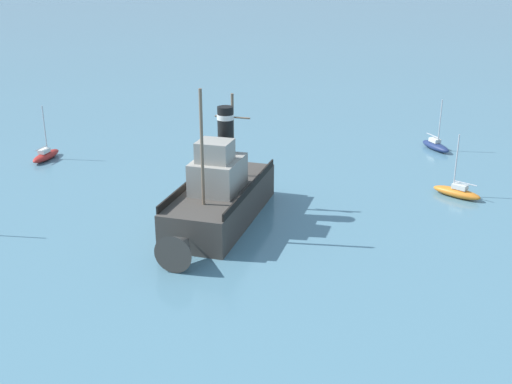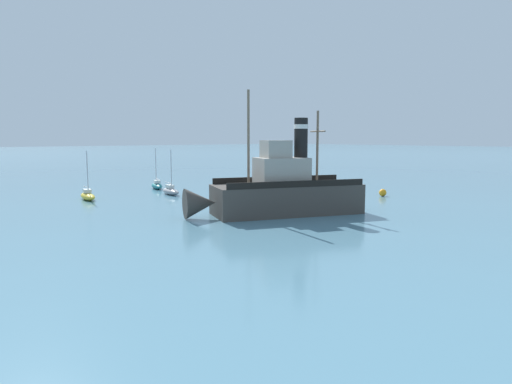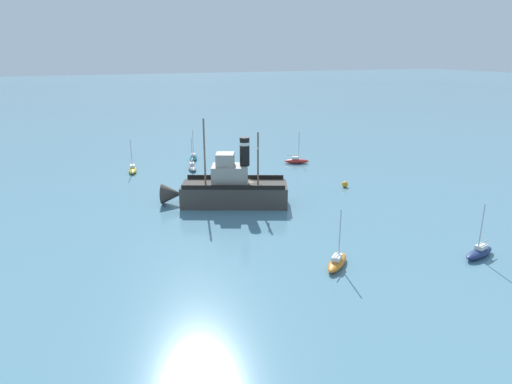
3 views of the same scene
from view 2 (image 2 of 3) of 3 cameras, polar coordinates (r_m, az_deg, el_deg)
ground_plane at (r=39.05m, az=4.02°, el=-2.35°), size 600.00×600.00×0.00m
old_tugboat at (r=37.09m, az=3.01°, el=0.03°), size 8.68×14.59×9.90m
sailboat_yellow at (r=48.70m, az=-20.29°, el=-0.42°), size 3.92×1.67×4.90m
sailboat_red at (r=58.98m, az=4.13°, el=1.19°), size 2.42×3.94×4.90m
sailboat_teal at (r=56.83m, az=-12.29°, el=0.83°), size 3.95×2.27×4.90m
sailboat_grey at (r=50.67m, az=-10.63°, el=0.16°), size 3.93×1.70×4.90m
mooring_buoy at (r=50.26m, az=15.56°, el=-0.08°), size 0.78×0.78×0.78m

